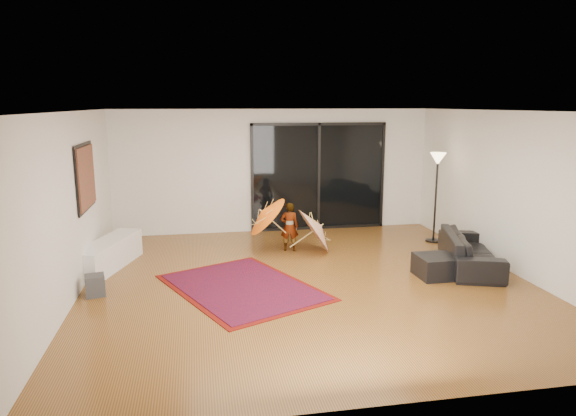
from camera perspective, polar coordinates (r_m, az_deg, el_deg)
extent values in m
plane|color=brown|center=(8.33, 2.24, -8.20)|extent=(7.00, 7.00, 0.00)
plane|color=white|center=(7.84, 2.39, 10.71)|extent=(7.00, 7.00, 0.00)
plane|color=silver|center=(11.38, -1.53, 4.14)|extent=(7.00, 0.00, 7.00)
plane|color=silver|center=(4.72, 11.64, -6.71)|extent=(7.00, 0.00, 7.00)
plane|color=silver|center=(7.99, -23.00, 0.08)|extent=(0.00, 7.00, 7.00)
plane|color=silver|center=(9.37, 23.69, 1.59)|extent=(0.00, 7.00, 7.00)
cube|color=black|center=(11.56, 3.41, 3.50)|extent=(3.00, 0.04, 2.40)
cube|color=black|center=(11.44, 3.50, 9.30)|extent=(3.06, 0.06, 0.06)
cube|color=black|center=(11.76, 3.37, -2.17)|extent=(3.06, 0.06, 0.06)
cube|color=black|center=(11.54, 3.43, 3.48)|extent=(0.06, 0.06, 2.40)
cube|color=black|center=(8.90, -21.62, 3.23)|extent=(0.02, 1.28, 1.08)
cube|color=#265622|center=(8.90, -21.50, 3.24)|extent=(0.03, 1.18, 0.98)
cube|color=white|center=(9.45, -19.29, -4.87)|extent=(0.97, 1.84, 0.50)
cube|color=#424244|center=(8.23, -20.65, -8.05)|extent=(0.33, 0.33, 0.31)
cube|color=#5C0C07|center=(8.10, -5.09, -8.79)|extent=(2.75, 3.11, 0.01)
cube|color=maroon|center=(8.09, -5.09, -8.75)|extent=(2.54, 2.90, 0.02)
imported|color=black|center=(9.52, 19.56, -4.47)|extent=(1.39, 2.18, 0.59)
cube|color=black|center=(8.85, 16.15, -6.24)|extent=(0.63, 0.63, 0.36)
cylinder|color=black|center=(11.10, 15.83, -3.50)|extent=(0.32, 0.32, 0.03)
cylinder|color=black|center=(10.92, 16.07, 0.72)|extent=(0.04, 0.04, 1.70)
cone|color=#FFD899|center=(10.80, 16.33, 5.26)|extent=(0.32, 0.32, 0.25)
imported|color=#999999|center=(9.91, 0.15, -2.10)|extent=(0.38, 0.28, 0.95)
cone|color=orange|center=(9.72, -2.99, -0.82)|extent=(0.75, 0.91, 0.78)
cylinder|color=tan|center=(9.79, -2.97, -2.74)|extent=(0.38, 0.02, 0.36)
cylinder|color=tan|center=(9.70, -2.99, -0.21)|extent=(0.05, 0.02, 0.05)
cone|color=silver|center=(9.88, 3.73, -1.99)|extent=(0.70, 0.99, 0.93)
cylinder|color=tan|center=(9.97, 3.71, -4.06)|extent=(0.47, 0.02, 0.32)
cylinder|color=tan|center=(9.85, 3.74, -1.34)|extent=(0.05, 0.02, 0.05)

